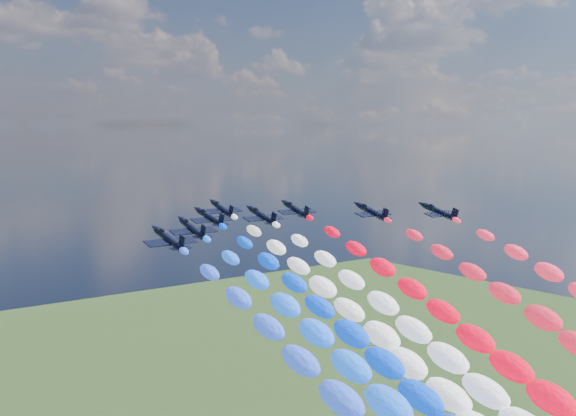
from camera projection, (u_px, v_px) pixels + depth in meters
jet_0 at (169, 239)px, 119.58m from camera, size 8.31×11.36×5.32m
jet_1 at (192, 228)px, 131.93m from camera, size 8.93×11.79×5.32m
jet_2 at (210, 217)px, 147.81m from camera, size 8.65×11.60×5.32m
trail_2 at (402, 395)px, 109.91m from camera, size 5.67×98.59×44.49m
jet_3 at (262, 216)px, 150.33m from camera, size 8.47×11.47×5.32m
trail_3 at (468, 389)px, 112.43m from camera, size 5.67×98.59×44.49m
jet_4 at (222, 209)px, 163.24m from camera, size 8.99×11.84×5.32m
trail_4 at (395, 362)px, 125.34m from camera, size 5.67×98.59×44.49m
jet_5 at (296, 209)px, 161.63m from camera, size 8.91×11.79×5.32m
trail_5 at (493, 365)px, 123.73m from camera, size 5.67×98.59×44.49m
jet_6 at (372, 212)px, 157.49m from camera, size 8.28×11.33×5.32m
jet_7 at (439, 212)px, 157.27m from camera, size 9.01×11.85×5.32m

